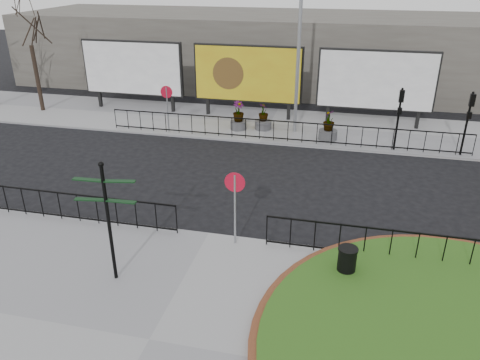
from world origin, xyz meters
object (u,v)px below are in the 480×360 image
(billboard_mid, at_px, (248,74))
(planter_a, at_px, (238,118))
(litter_bin, at_px, (347,262))
(lamp_post, at_px, (299,40))
(planter_b, at_px, (263,120))
(planter_c, at_px, (328,128))
(fingerpost_sign, at_px, (107,211))

(billboard_mid, bearing_deg, planter_a, -90.00)
(litter_bin, bearing_deg, lamp_post, 103.59)
(billboard_mid, height_order, planter_a, billboard_mid)
(billboard_mid, height_order, planter_b, billboard_mid)
(litter_bin, bearing_deg, planter_b, 110.81)
(billboard_mid, bearing_deg, lamp_post, -33.25)
(planter_a, xyz_separation_m, planter_b, (1.29, 0.34, -0.12))
(planter_b, xyz_separation_m, planter_c, (3.51, -0.89, 0.06))
(planter_a, bearing_deg, fingerpost_sign, -91.63)
(lamp_post, height_order, fingerpost_sign, lamp_post)
(litter_bin, xyz_separation_m, planter_a, (-6.00, 12.04, 0.18))
(lamp_post, xyz_separation_m, planter_a, (-3.01, -0.34, -4.06))
(planter_a, bearing_deg, litter_bin, -63.52)
(litter_bin, relative_size, planter_a, 0.61)
(fingerpost_sign, bearing_deg, litter_bin, 11.14)
(billboard_mid, distance_m, planter_b, 3.06)
(fingerpost_sign, xyz_separation_m, planter_a, (0.39, 13.61, -1.52))
(billboard_mid, height_order, planter_c, billboard_mid)
(lamp_post, relative_size, planter_a, 5.99)
(billboard_mid, xyz_separation_m, planter_c, (4.80, -2.86, -1.89))
(lamp_post, relative_size, planter_b, 6.57)
(fingerpost_sign, xyz_separation_m, litter_bin, (6.39, 1.57, -1.70))
(fingerpost_sign, distance_m, planter_a, 13.70)
(lamp_post, distance_m, planter_c, 4.58)
(billboard_mid, xyz_separation_m, lamp_post, (3.01, -1.97, 2.23))
(fingerpost_sign, xyz_separation_m, planter_b, (1.68, 13.95, -1.65))
(litter_bin, distance_m, planter_c, 11.55)
(planter_c, bearing_deg, planter_b, 165.76)
(litter_bin, distance_m, planter_b, 13.24)
(billboard_mid, relative_size, planter_b, 4.41)
(lamp_post, height_order, planter_a, lamp_post)
(planter_a, relative_size, planter_b, 1.10)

